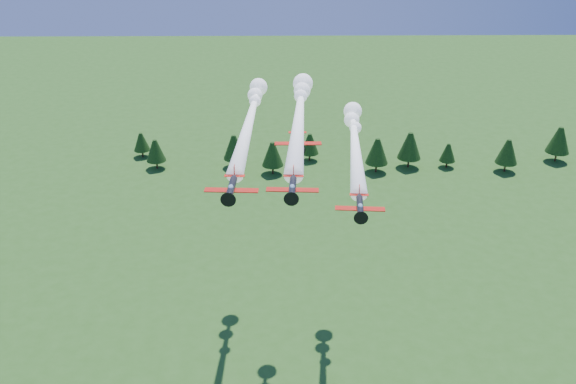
{
  "coord_description": "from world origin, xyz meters",
  "views": [
    {
      "loc": [
        -2.59,
        -82.16,
        84.49
      ],
      "look_at": [
        -1.57,
        0.0,
        44.07
      ],
      "focal_mm": 40.0,
      "sensor_mm": 36.0,
      "label": 1
    }
  ],
  "objects_px": {
    "plane_right": "(355,140)",
    "plane_slot": "(298,141)",
    "plane_left": "(250,117)",
    "plane_lead": "(299,112)"
  },
  "relations": [
    {
      "from": "plane_lead",
      "to": "plane_right",
      "type": "height_order",
      "value": "plane_lead"
    },
    {
      "from": "plane_lead",
      "to": "plane_left",
      "type": "height_order",
      "value": "plane_lead"
    },
    {
      "from": "plane_left",
      "to": "plane_right",
      "type": "xyz_separation_m",
      "value": [
        18.94,
        -3.36,
        -3.22
      ]
    },
    {
      "from": "plane_right",
      "to": "plane_lead",
      "type": "bearing_deg",
      "value": -135.01
    },
    {
      "from": "plane_right",
      "to": "plane_slot",
      "type": "distance_m",
      "value": 22.96
    },
    {
      "from": "plane_left",
      "to": "plane_slot",
      "type": "distance_m",
      "value": 24.03
    },
    {
      "from": "plane_lead",
      "to": "plane_slot",
      "type": "xyz_separation_m",
      "value": [
        -0.49,
        -10.02,
        -1.04
      ]
    },
    {
      "from": "plane_right",
      "to": "plane_slot",
      "type": "relative_size",
      "value": 6.11
    },
    {
      "from": "plane_lead",
      "to": "plane_left",
      "type": "bearing_deg",
      "value": 128.51
    },
    {
      "from": "plane_left",
      "to": "plane_right",
      "type": "relative_size",
      "value": 1.15
    }
  ]
}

